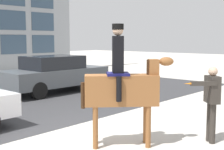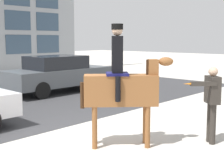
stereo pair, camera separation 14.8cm
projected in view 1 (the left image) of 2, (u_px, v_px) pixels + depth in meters
ground_plane at (79, 131)px, 7.70m from camera, size 80.00×80.00×0.00m
mounted_horse_lead at (123, 86)px, 6.52m from camera, size 1.57×1.52×2.58m
pedestrian_bystander at (211, 98)px, 6.76m from camera, size 0.88×0.57×1.67m
street_car_far_lane at (55, 73)px, 13.28m from camera, size 4.63×1.94×1.56m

